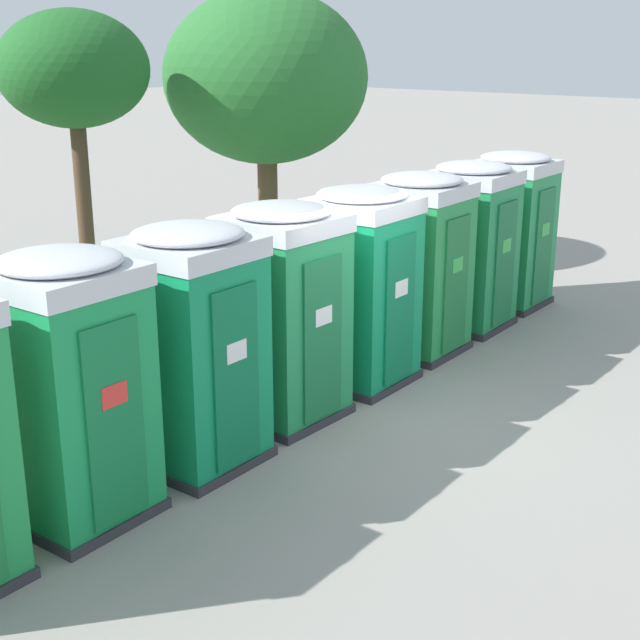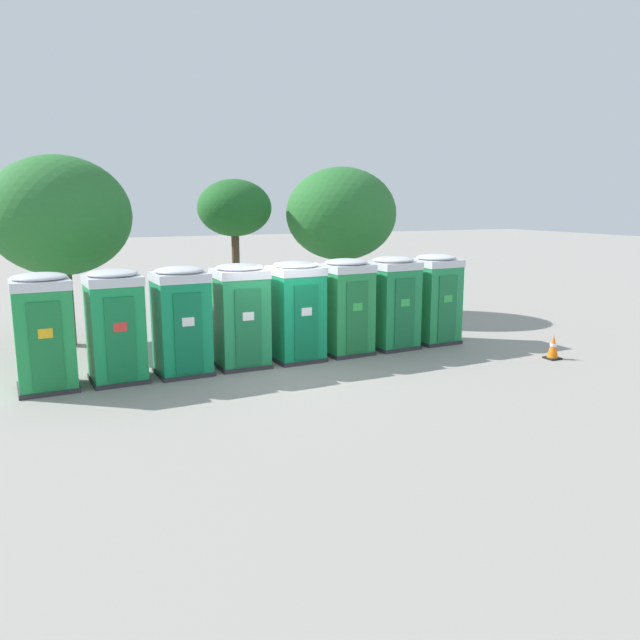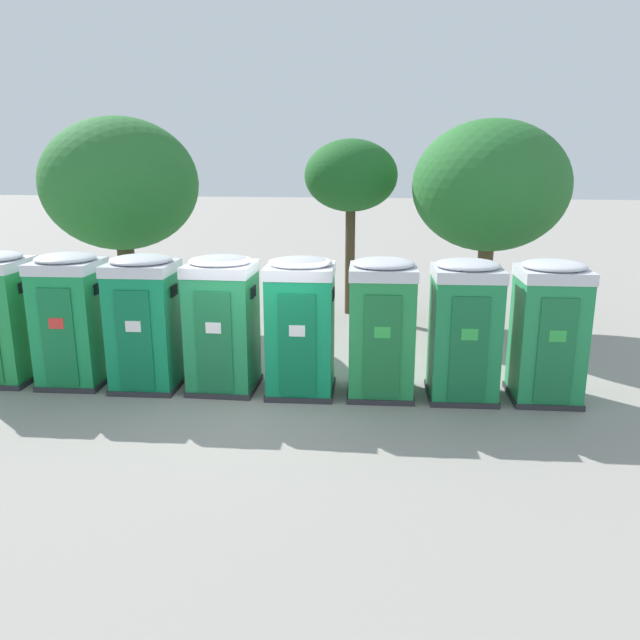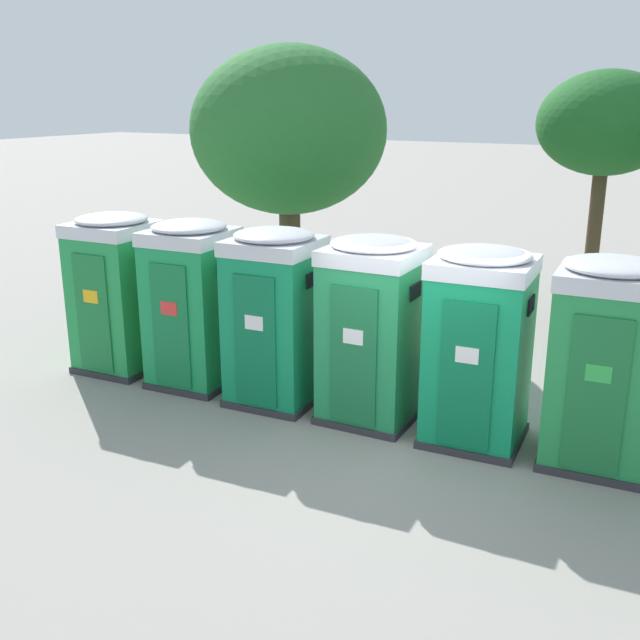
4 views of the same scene
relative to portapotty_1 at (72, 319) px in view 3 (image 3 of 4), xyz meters
name	(u,v)px [view 3 (image 3 of 4)]	position (x,y,z in m)	size (l,w,h in m)	color
ground_plane	(257,401)	(3.69, -0.48, -1.28)	(120.00, 120.00, 0.00)	gray
portapotty_1	(72,319)	(0.00, 0.00, 0.00)	(1.26, 1.27, 2.54)	#2D2D33
portapotty_2	(145,322)	(1.47, -0.01, 0.00)	(1.27, 1.26, 2.54)	#2D2D33
portapotty_3	(223,323)	(2.94, 0.08, 0.00)	(1.25, 1.21, 2.54)	#2D2D33
portapotty_4	(301,326)	(4.41, 0.08, 0.00)	(1.29, 1.26, 2.54)	#2D2D33
portapotty_5	(382,327)	(5.88, 0.17, 0.00)	(1.27, 1.26, 2.54)	#2D2D33
portapotty_6	(464,329)	(7.35, 0.23, 0.00)	(1.28, 1.27, 2.54)	#2D2D33
portapotty_7	(548,331)	(8.81, 0.33, 0.00)	(1.23, 1.25, 2.54)	#2D2D33
street_tree_0	(490,187)	(8.30, 5.32, 2.28)	(3.83, 3.83, 5.19)	brown
street_tree_1	(120,185)	(-0.81, 4.31, 2.32)	(3.85, 3.85, 5.25)	#4C3826
street_tree_2	(351,177)	(4.77, 6.34, 2.47)	(2.50, 2.50, 4.76)	#4C3826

